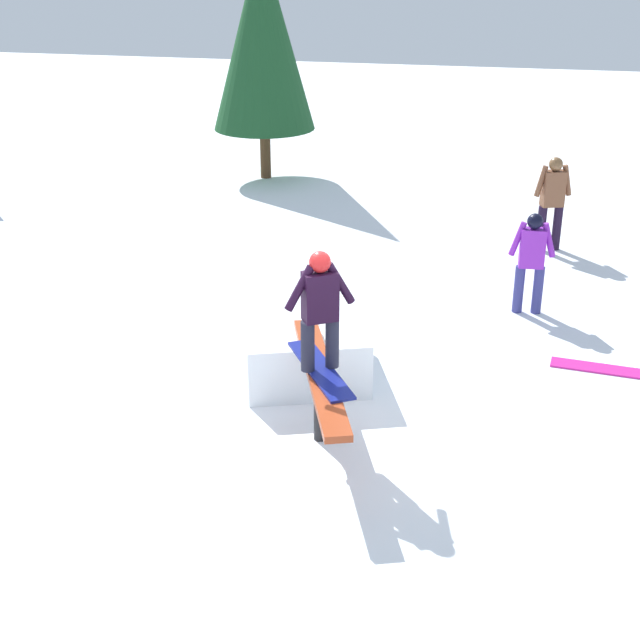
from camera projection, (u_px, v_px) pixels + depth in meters
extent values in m
plane|color=white|center=(320.00, 439.00, 10.01)|extent=(60.00, 60.00, 0.00)
cylinder|color=black|center=(320.00, 408.00, 9.86)|extent=(0.14, 0.14, 0.78)
cube|color=#A53F1E|center=(320.00, 374.00, 9.68)|extent=(2.69, 1.20, 0.08)
cube|color=white|center=(303.00, 346.00, 11.42)|extent=(2.20, 2.02, 0.71)
cube|color=navy|center=(320.00, 369.00, 9.66)|extent=(1.42, 1.02, 0.03)
cylinder|color=#202131|center=(308.00, 346.00, 9.50)|extent=(0.15, 0.15, 0.57)
cylinder|color=#202131|center=(332.00, 342.00, 9.58)|extent=(0.15, 0.15, 0.57)
cube|color=black|center=(320.00, 296.00, 9.32)|extent=(0.37, 0.42, 0.54)
cylinder|color=black|center=(300.00, 288.00, 9.20)|extent=(0.25, 0.33, 0.49)
cylinder|color=black|center=(340.00, 283.00, 9.33)|extent=(0.25, 0.33, 0.49)
sphere|color=red|center=(320.00, 262.00, 9.16)|extent=(0.23, 0.23, 0.23)
cylinder|color=black|center=(557.00, 228.00, 15.76)|extent=(0.16, 0.16, 0.81)
cylinder|color=black|center=(541.00, 228.00, 15.72)|extent=(0.16, 0.16, 0.81)
cube|color=brown|center=(553.00, 189.00, 15.45)|extent=(0.34, 0.43, 0.62)
cylinder|color=brown|center=(567.00, 180.00, 15.42)|extent=(0.16, 0.23, 0.55)
cylinder|color=brown|center=(541.00, 181.00, 15.37)|extent=(0.16, 0.23, 0.55)
sphere|color=brown|center=(556.00, 164.00, 15.28)|extent=(0.24, 0.24, 0.24)
cylinder|color=navy|center=(519.00, 289.00, 13.19)|extent=(0.15, 0.15, 0.72)
cylinder|color=navy|center=(538.00, 290.00, 13.16)|extent=(0.15, 0.15, 0.72)
cube|color=purple|center=(532.00, 248.00, 12.91)|extent=(0.25, 0.37, 0.58)
cylinder|color=purple|center=(518.00, 239.00, 12.88)|extent=(0.11, 0.24, 0.52)
cylinder|color=purple|center=(549.00, 240.00, 12.83)|extent=(0.11, 0.24, 0.52)
sphere|color=black|center=(535.00, 221.00, 12.75)|extent=(0.23, 0.23, 0.23)
cube|color=#D2218D|center=(605.00, 369.00, 11.57)|extent=(0.43, 1.39, 0.02)
cylinder|color=#4C331E|center=(265.00, 153.00, 20.27)|extent=(0.24, 0.24, 1.13)
cone|color=#194723|center=(262.00, 35.00, 19.24)|extent=(2.26, 2.26, 4.01)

